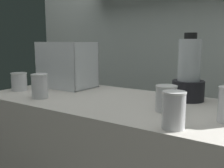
% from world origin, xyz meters
% --- Properties ---
extents(back_wall_unit, '(2.60, 0.24, 2.50)m').
position_xyz_m(back_wall_unit, '(-0.00, 0.77, 1.26)').
color(back_wall_unit, silver).
rests_on(back_wall_unit, ground_plane).
extents(carrot_display_bin, '(0.33, 0.23, 0.29)m').
position_xyz_m(carrot_display_bin, '(-0.44, 0.14, 0.99)').
color(carrot_display_bin, white).
rests_on(carrot_display_bin, counter).
extents(blender_pitcher, '(0.16, 0.16, 0.34)m').
position_xyz_m(blender_pitcher, '(0.33, 0.20, 1.03)').
color(blender_pitcher, black).
rests_on(blender_pitcher, counter).
extents(juice_cup_beet_far_left, '(0.10, 0.10, 0.11)m').
position_xyz_m(juice_cup_beet_far_left, '(-0.60, -0.11, 0.95)').
color(juice_cup_beet_far_left, white).
rests_on(juice_cup_beet_far_left, counter).
extents(juice_cup_orange_left, '(0.09, 0.09, 0.13)m').
position_xyz_m(juice_cup_orange_left, '(-0.33, -0.18, 0.96)').
color(juice_cup_orange_left, white).
rests_on(juice_cup_orange_left, counter).
extents(juice_cup_pomegranate_middle, '(0.09, 0.09, 0.11)m').
position_xyz_m(juice_cup_pomegranate_middle, '(0.32, -0.06, 0.95)').
color(juice_cup_pomegranate_middle, white).
rests_on(juice_cup_pomegranate_middle, counter).
extents(juice_cup_beet_right, '(0.08, 0.08, 0.13)m').
position_xyz_m(juice_cup_beet_right, '(0.42, -0.25, 0.96)').
color(juice_cup_beet_right, white).
rests_on(juice_cup_beet_right, counter).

